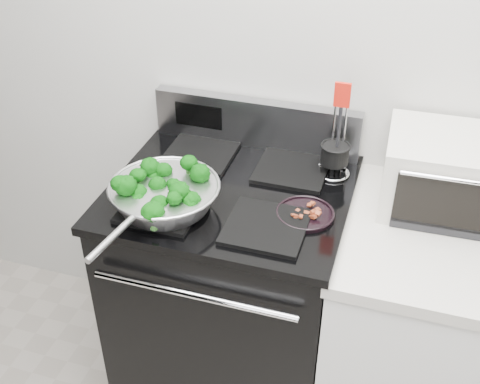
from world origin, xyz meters
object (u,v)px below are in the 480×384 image
at_px(bacon_plate, 305,211).
at_px(utensil_holder, 335,159).
at_px(toaster_oven, 453,174).
at_px(gas_range, 232,290).
at_px(skillet, 164,194).

bearing_deg(bacon_plate, utensil_holder, 80.89).
bearing_deg(toaster_oven, utensil_holder, 173.56).
relative_size(gas_range, skillet, 2.03).
bearing_deg(skillet, gas_range, 55.09).
distance_m(bacon_plate, utensil_holder, 0.27).
xyz_separation_m(gas_range, skillet, (-0.16, -0.17, 0.52)).
bearing_deg(gas_range, bacon_plate, -15.56).
bearing_deg(skillet, bacon_plate, 21.03).
relative_size(utensil_holder, toaster_oven, 0.80).
bearing_deg(toaster_oven, gas_range, -169.11).
xyz_separation_m(gas_range, bacon_plate, (0.27, -0.07, 0.48)).
height_order(bacon_plate, utensil_holder, utensil_holder).
relative_size(gas_range, bacon_plate, 6.15).
bearing_deg(skillet, toaster_oven, 29.39).
distance_m(gas_range, toaster_oven, 0.90).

